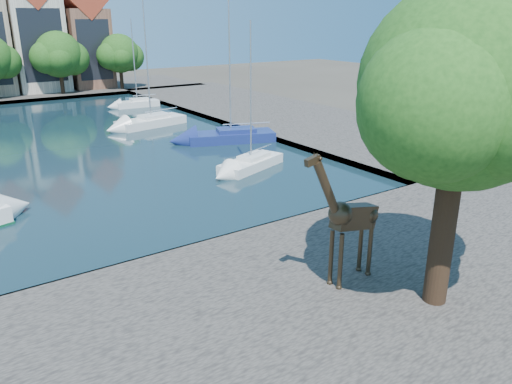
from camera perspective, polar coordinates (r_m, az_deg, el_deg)
ground at (r=21.59m, az=-13.54°, el=-8.58°), size 160.00×160.00×0.00m
water_basin at (r=43.71m, az=-25.19°, el=4.44°), size 38.00×50.00×0.08m
near_quay at (r=16.03m, az=-3.93°, el=-17.80°), size 50.00×14.00×0.50m
right_quay at (r=53.37m, az=2.27°, el=8.90°), size 14.00×52.00×0.50m
plane_tree at (r=16.80m, az=22.67°, el=10.21°), size 8.32×6.40×10.62m
townhouse_east_mid at (r=75.58m, az=-24.08°, el=16.39°), size 6.43×9.18×16.65m
townhouse_east_end at (r=77.15m, az=-19.09°, el=16.26°), size 5.44×9.18×14.43m
far_tree_east at (r=70.70m, az=-21.54°, el=14.27°), size 7.54×5.80×7.84m
far_tree_far_east at (r=72.98m, az=-15.26°, el=14.90°), size 6.76×5.20×7.36m
giraffe_statue at (r=18.33m, az=10.59°, el=-2.90°), size 3.68×0.77×5.25m
sailboat_right_a at (r=34.26m, az=-0.57°, el=3.55°), size 5.60×3.56×9.67m
sailboat_right_b at (r=41.93m, az=-2.88°, el=6.60°), size 7.58×4.81×11.62m
sailboat_right_c at (r=49.04m, az=-11.90°, el=8.07°), size 7.01×3.62×11.50m
sailboat_right_d at (r=60.25m, az=-13.42°, el=9.98°), size 4.98×2.05×9.71m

